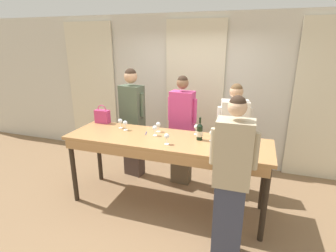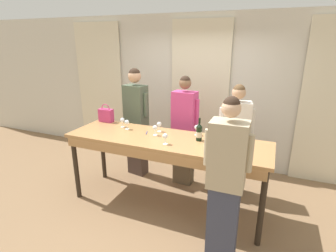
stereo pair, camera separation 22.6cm
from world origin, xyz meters
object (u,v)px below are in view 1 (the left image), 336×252
at_px(wine_glass_center_right, 227,130).
at_px(wine_glass_front_right, 196,127).
at_px(wine_glass_back_left, 120,121).
at_px(wine_glass_back_mid, 167,136).
at_px(wine_glass_center_left, 125,123).
at_px(host_pouring, 231,180).
at_px(guest_cream_sweater, 233,139).
at_px(wine_glass_center_mid, 155,128).
at_px(tasting_bar, 165,146).
at_px(guest_olive_jacket, 133,122).
at_px(wine_glass_front_mid, 212,133).
at_px(wine_glass_front_left, 158,125).
at_px(wine_bottle, 200,132).
at_px(handbag, 102,116).
at_px(guest_pink_top, 182,130).

bearing_deg(wine_glass_center_right, wine_glass_front_right, -176.36).
relative_size(wine_glass_back_left, wine_glass_back_mid, 1.00).
xyz_separation_m(wine_glass_center_left, host_pouring, (1.64, -0.80, -0.22)).
bearing_deg(guest_cream_sweater, wine_glass_center_mid, -147.34).
bearing_deg(wine_glass_center_left, wine_glass_back_left, 151.06).
bearing_deg(tasting_bar, wine_glass_back_left, 164.34).
xyz_separation_m(wine_glass_center_right, guest_olive_jacket, (-1.63, 0.40, -0.16)).
relative_size(wine_glass_center_left, guest_olive_jacket, 0.08).
xyz_separation_m(wine_glass_front_mid, wine_glass_front_right, (-0.25, 0.18, -0.00)).
height_order(wine_glass_center_left, guest_cream_sweater, guest_cream_sweater).
xyz_separation_m(wine_glass_center_left, wine_glass_back_left, (-0.12, 0.07, -0.00)).
xyz_separation_m(wine_glass_front_left, guest_cream_sweater, (1.03, 0.48, -0.27)).
distance_m(wine_glass_front_right, wine_glass_center_mid, 0.59).
xyz_separation_m(wine_glass_center_left, wine_glass_back_mid, (0.77, -0.34, 0.00)).
distance_m(wine_bottle, wine_glass_front_right, 0.21).
bearing_deg(wine_glass_center_left, host_pouring, -26.05).
distance_m(wine_glass_front_right, guest_olive_jacket, 1.29).
bearing_deg(host_pouring, wine_glass_center_left, 153.95).
bearing_deg(handbag, wine_glass_center_mid, -15.79).
bearing_deg(wine_glass_front_mid, wine_glass_front_left, 171.40).
relative_size(tasting_bar, wine_glass_front_left, 19.24).
bearing_deg(host_pouring, handbag, 154.89).
relative_size(wine_glass_back_mid, guest_cream_sweater, 0.08).
distance_m(wine_glass_center_left, host_pouring, 1.84).
distance_m(wine_glass_center_mid, guest_cream_sweater, 1.24).
xyz_separation_m(tasting_bar, wine_glass_back_left, (-0.81, 0.23, 0.21)).
height_order(wine_bottle, wine_glass_front_mid, wine_bottle).
xyz_separation_m(tasting_bar, wine_glass_center_left, (-0.69, 0.16, 0.21)).
distance_m(wine_glass_front_left, wine_glass_front_right, 0.56).
distance_m(tasting_bar, handbag, 1.28).
height_order(handbag, wine_glass_back_mid, handbag).
relative_size(handbag, wine_glass_front_mid, 2.04).
relative_size(wine_bottle, host_pouring, 0.17).
xyz_separation_m(guest_olive_jacket, host_pouring, (1.80, -1.38, -0.06)).
xyz_separation_m(handbag, wine_glass_back_mid, (1.29, -0.55, -0.01)).
relative_size(wine_bottle, guest_cream_sweater, 0.18).
relative_size(wine_glass_front_left, wine_glass_back_mid, 1.00).
bearing_deg(wine_glass_back_left, guest_pink_top, 31.46).
xyz_separation_m(wine_glass_front_right, wine_glass_center_right, (0.42, 0.03, 0.00)).
relative_size(wine_glass_front_mid, wine_glass_front_right, 1.00).
bearing_deg(wine_glass_center_right, guest_pink_top, 152.26).
height_order(wine_glass_center_left, guest_olive_jacket, guest_olive_jacket).
relative_size(wine_glass_center_left, wine_glass_center_mid, 1.00).
bearing_deg(wine_bottle, wine_glass_front_left, 168.27).
xyz_separation_m(wine_glass_front_right, host_pouring, (0.60, -0.95, -0.22)).
xyz_separation_m(handbag, wine_glass_back_left, (0.40, -0.15, -0.01)).
bearing_deg(guest_olive_jacket, handbag, -134.22).
xyz_separation_m(wine_glass_back_mid, guest_pink_top, (-0.05, 0.91, -0.22)).
bearing_deg(wine_glass_center_left, wine_glass_front_right, 8.36).
distance_m(tasting_bar, wine_glass_front_left, 0.38).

